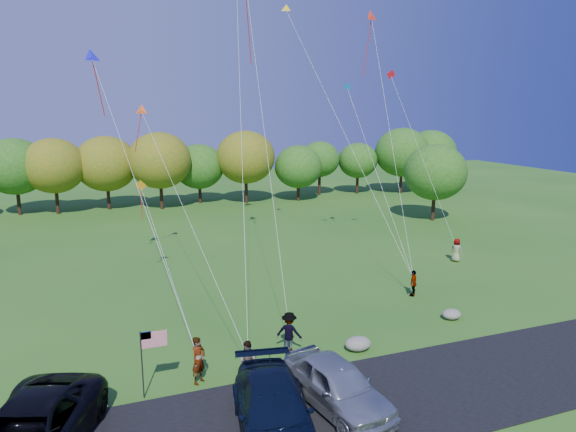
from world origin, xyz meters
name	(u,v)px	position (x,y,z in m)	size (l,w,h in m)	color
ground	(274,365)	(0.00, 0.00, 0.00)	(140.00, 140.00, 0.00)	#255D1A
asphalt_lane	(311,415)	(0.00, -4.00, 0.03)	(44.00, 6.00, 0.06)	black
treeline	(139,167)	(-2.34, 36.60, 4.76)	(76.79, 27.51, 8.56)	#351E13
minivan_navy	(274,412)	(-1.62, -4.67, 0.93)	(2.44, 5.99, 1.74)	black
minivan_silver	(337,385)	(1.07, -3.86, 0.93)	(2.07, 5.14, 1.75)	#A9ADB4
flyer_a	(199,360)	(-3.28, -0.33, 0.97)	(0.70, 0.46, 1.93)	#4C4C59
flyer_b	(248,361)	(-1.37, -0.80, 0.82)	(0.80, 0.62, 1.64)	#4C4C59
flyer_c	(289,332)	(1.03, 0.93, 0.92)	(1.19, 0.69, 1.85)	#4C4C59
flyer_d	(413,283)	(10.28, 4.97, 0.78)	(0.91, 0.38, 1.55)	#4C4C59
flyer_e	(456,250)	(17.12, 9.78, 0.84)	(0.82, 0.54, 1.69)	#4C4C59
trash_barrel	(39,398)	(-9.06, -0.24, 0.49)	(0.65, 0.65, 0.98)	blue
flag_assembly	(149,347)	(-5.15, -0.70, 2.02)	(0.99, 0.64, 2.67)	black
boulder_near	(358,344)	(3.99, -0.04, 0.31)	(1.23, 0.97, 0.62)	gray
boulder_far	(452,314)	(10.21, 1.38, 0.26)	(1.01, 0.85, 0.53)	slate
kites_aloft	(234,6)	(2.13, 13.61, 16.93)	(20.44, 5.74, 17.43)	red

